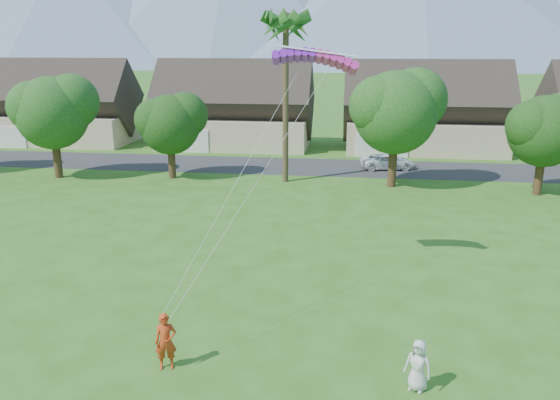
% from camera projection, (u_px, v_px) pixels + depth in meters
% --- Properties ---
extents(street, '(90.00, 7.00, 0.01)m').
position_uv_depth(street, '(316.00, 167.00, 47.04)').
color(street, '#2D2D30').
rests_on(street, ground).
extents(kite_flyer, '(0.81, 0.65, 1.92)m').
position_uv_depth(kite_flyer, '(166.00, 341.00, 17.51)').
color(kite_flyer, '#BF3815').
rests_on(kite_flyer, ground).
extents(watcher, '(0.95, 0.81, 1.65)m').
position_uv_depth(watcher, '(418.00, 365.00, 16.44)').
color(watcher, silver).
rests_on(watcher, ground).
extents(parked_car, '(4.80, 2.87, 1.25)m').
position_uv_depth(parked_car, '(388.00, 162.00, 46.11)').
color(parked_car, white).
rests_on(parked_car, ground).
extents(mountain_ridge, '(540.00, 240.00, 70.00)m').
position_uv_depth(mountain_ridge, '(372.00, 3.00, 253.30)').
color(mountain_ridge, slate).
rests_on(mountain_ridge, ground).
extents(houses_row, '(72.75, 8.19, 8.86)m').
position_uv_depth(houses_row, '(328.00, 114.00, 54.61)').
color(houses_row, beige).
rests_on(houses_row, ground).
extents(tree_row, '(62.27, 6.67, 8.45)m').
position_uv_depth(tree_row, '(296.00, 119.00, 40.04)').
color(tree_row, '#47301C').
rests_on(tree_row, ground).
extents(fan_palm, '(3.00, 3.00, 13.80)m').
position_uv_depth(fan_palm, '(286.00, 21.00, 38.81)').
color(fan_palm, '#4C3D26').
rests_on(fan_palm, ground).
extents(parafoil_kite, '(3.51, 1.11, 0.50)m').
position_uv_depth(parafoil_kite, '(316.00, 56.00, 22.18)').
color(parafoil_kite, purple).
rests_on(parafoil_kite, ground).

